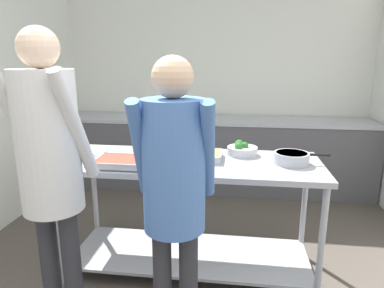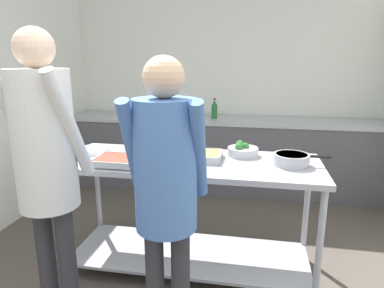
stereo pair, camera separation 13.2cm
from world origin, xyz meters
The scene contains 11 objects.
wall_rear centered at (0.00, 3.43, 1.32)m, with size 4.05×0.06×2.65m.
back_counter centered at (0.00, 3.06, 0.46)m, with size 3.89×0.65×0.91m.
serving_counter centered at (-0.03, 1.25, 0.61)m, with size 1.92×0.72×0.90m.
plate_stack centered at (-0.83, 1.33, 0.92)m, with size 0.25×0.25×0.04m.
serving_tray_roast centered at (-0.44, 1.05, 0.93)m, with size 0.46×0.28×0.05m.
serving_tray_vegetables centered at (0.02, 1.29, 0.93)m, with size 0.37×0.27×0.05m.
broccoli_bowl centered at (0.35, 1.45, 0.94)m, with size 0.23×0.23×0.11m.
sauce_pan centered at (0.70, 1.26, 0.95)m, with size 0.39×0.25×0.08m.
guest_serving_left centered at (-0.01, 0.49, 1.03)m, with size 0.44×0.33×1.66m.
guest_serving_right centered at (-0.69, 0.48, 1.13)m, with size 0.45×0.38×1.80m.
water_bottle centered at (-0.07, 3.05, 1.03)m, with size 0.07×0.07×0.25m.
Camera 1 is at (0.31, -1.17, 1.64)m, focal length 32.00 mm.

